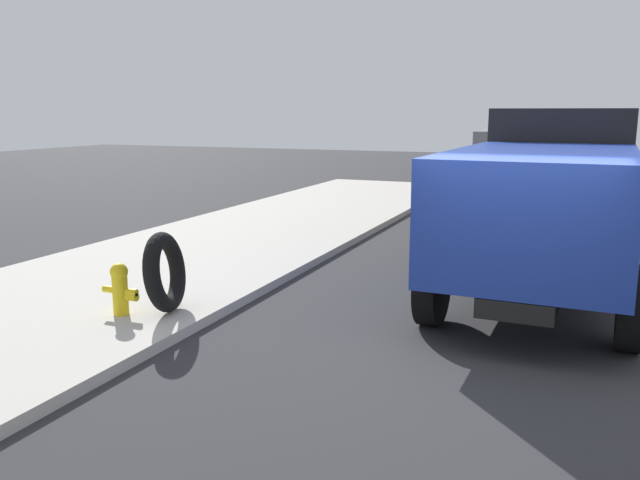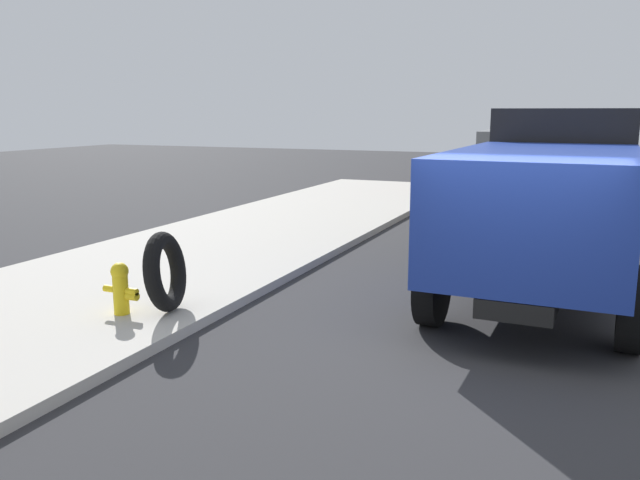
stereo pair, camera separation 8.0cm
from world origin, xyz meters
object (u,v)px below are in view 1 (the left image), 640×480
Objects in this scene: fire_hydrant at (120,287)px; dump_truck_blue at (549,195)px; dump_truck_gray at (527,153)px; dump_truck_red at (571,140)px; loose_tire at (165,272)px; dump_truck_green at (602,133)px.

dump_truck_blue is (4.14, -5.33, 1.07)m from fire_hydrant.
dump_truck_red is at bearing -5.22° from dump_truck_gray.
loose_tire is 26.05m from dump_truck_red.
dump_truck_green is at bearing -6.47° from dump_truck_gray.
loose_tire is at bearing -55.69° from fire_hydrant.
dump_truck_red is (21.85, 0.33, 0.00)m from dump_truck_blue.
dump_truck_red is (10.92, -1.00, 0.00)m from dump_truck_gray.
dump_truck_red is at bearing 0.86° from dump_truck_blue.
dump_truck_red is at bearing -10.89° from fire_hydrant.
fire_hydrant is 0.11× the size of dump_truck_red.
dump_truck_blue is at bearing -52.13° from fire_hydrant.
dump_truck_gray is 1.01× the size of dump_truck_red.
dump_truck_red is 11.02m from dump_truck_green.
fire_hydrant is at bearing 169.11° from dump_truck_red.
loose_tire is at bearing 170.06° from dump_truck_red.
dump_truck_gray and dump_truck_red have the same top height.
loose_tire is at bearing 128.23° from dump_truck_blue.
fire_hydrant is 37.49m from dump_truck_green.
fire_hydrant is 26.49m from dump_truck_red.
dump_truck_red reaches higher than fire_hydrant.
loose_tire is at bearing 166.64° from dump_truck_gray.
fire_hydrant is at bearing 124.31° from loose_tire.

